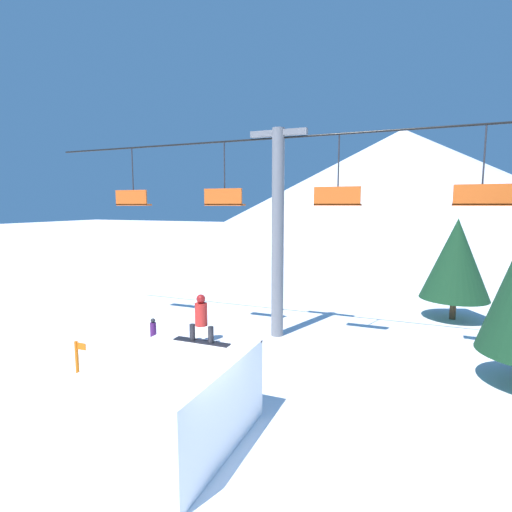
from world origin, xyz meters
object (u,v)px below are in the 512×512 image
(snow_ramp, at_px, (175,401))
(snowboarder, at_px, (201,319))
(trail_marker, at_px, (78,368))
(distant_skier, at_px, (153,332))

(snow_ramp, bearing_deg, snowboarder, 88.06)
(snow_ramp, height_order, trail_marker, snow_ramp)
(distant_skier, bearing_deg, snowboarder, -40.48)
(snowboarder, height_order, trail_marker, snowboarder)
(snowboarder, distance_m, distant_skier, 6.07)
(snowboarder, relative_size, trail_marker, 0.91)
(snow_ramp, xyz_separation_m, snowboarder, (0.04, 1.21, 1.65))
(trail_marker, bearing_deg, snowboarder, 6.46)
(snow_ramp, height_order, snowboarder, snowboarder)
(snow_ramp, xyz_separation_m, trail_marker, (-3.84, 0.78, -0.12))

